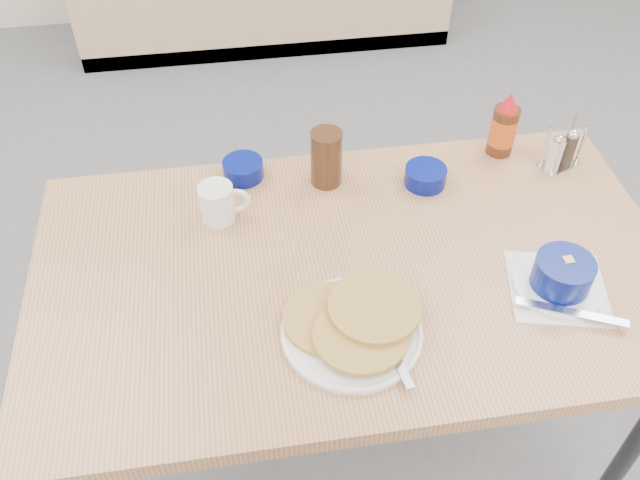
{
  "coord_description": "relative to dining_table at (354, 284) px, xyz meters",
  "views": [
    {
      "loc": [
        -0.23,
        -0.72,
        1.85
      ],
      "look_at": [
        -0.07,
        0.28,
        0.82
      ],
      "focal_mm": 38.0,
      "sensor_mm": 36.0,
      "label": 1
    }
  ],
  "objects": [
    {
      "name": "dining_table",
      "position": [
        0.0,
        0.0,
        0.0
      ],
      "size": [
        1.4,
        0.8,
        0.76
      ],
      "color": "tan",
      "rests_on": "ground"
    },
    {
      "name": "pancake_plate",
      "position": [
        -0.04,
        -0.18,
        0.08
      ],
      "size": [
        0.28,
        0.29,
        0.05
      ],
      "rotation": [
        0.0,
        0.0,
        -0.16
      ],
      "color": "white",
      "rests_on": "dining_table"
    },
    {
      "name": "coffee_mug",
      "position": [
        -0.28,
        0.2,
        0.11
      ],
      "size": [
        0.12,
        0.08,
        0.09
      ],
      "rotation": [
        0.0,
        0.0,
        -0.01
      ],
      "color": "white",
      "rests_on": "dining_table"
    },
    {
      "name": "grits_setting",
      "position": [
        0.41,
        -0.13,
        0.1
      ],
      "size": [
        0.24,
        0.25,
        0.08
      ],
      "rotation": [
        0.0,
        0.0,
        -0.23
      ],
      "color": "white",
      "rests_on": "dining_table"
    },
    {
      "name": "creamer_bowl",
      "position": [
        -0.22,
        0.34,
        0.08
      ],
      "size": [
        0.1,
        0.1,
        0.05
      ],
      "rotation": [
        0.0,
        0.0,
        0.17
      ],
      "color": "#041069",
      "rests_on": "dining_table"
    },
    {
      "name": "butter_bowl",
      "position": [
        0.22,
        0.25,
        0.08
      ],
      "size": [
        0.1,
        0.1,
        0.05
      ],
      "rotation": [
        0.0,
        0.0,
        -0.03
      ],
      "color": "#041069",
      "rests_on": "dining_table"
    },
    {
      "name": "amber_tumbler",
      "position": [
        -0.02,
        0.29,
        0.13
      ],
      "size": [
        0.08,
        0.08,
        0.14
      ],
      "primitive_type": "cylinder",
      "rotation": [
        0.0,
        0.0,
        -0.1
      ],
      "color": "#3B2212",
      "rests_on": "dining_table"
    },
    {
      "name": "condiment_caddy",
      "position": [
        0.57,
        0.26,
        0.1
      ],
      "size": [
        0.11,
        0.09,
        0.12
      ],
      "rotation": [
        0.0,
        0.0,
        0.4
      ],
      "color": "silver",
      "rests_on": "dining_table"
    },
    {
      "name": "syrup_bottle",
      "position": [
        0.44,
        0.34,
        0.14
      ],
      "size": [
        0.07,
        0.07,
        0.17
      ],
      "rotation": [
        0.0,
        0.0,
        -0.01
      ],
      "color": "#47230F",
      "rests_on": "dining_table"
    }
  ]
}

